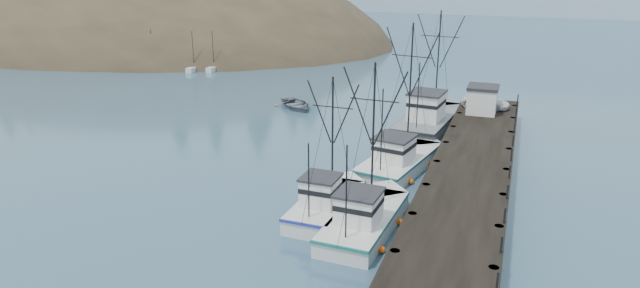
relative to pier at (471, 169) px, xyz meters
The scene contains 13 objects.
ground 21.33m from the pier, 131.19° to the right, with size 400.00×400.00×0.00m, color #2D4D66.
pier is the anchor object (origin of this frame).
headland 108.95m from the pier, 144.86° to the left, with size 134.80×78.00×51.00m.
distant_ridge 154.06m from the pier, 91.49° to the left, with size 360.00×40.00×26.00m, color #9EB2C6.
distant_ridge_far 177.43m from the pier, 107.72° to the left, with size 180.00×25.00×18.00m, color silver.
moored_sailboats 65.89m from the pier, 141.64° to the left, with size 17.87×19.02×6.35m.
trawler_near 10.91m from the pier, 122.18° to the right, with size 4.15×11.19×11.34m.
trawler_mid 11.89m from the pier, 139.09° to the right, with size 3.56×9.80×9.93m.
trawler_far 6.60m from the pier, 155.02° to the left, with size 5.88×12.41×12.46m.
work_vessel 15.10m from the pier, 110.67° to the left, with size 5.67×14.78×12.43m.
pier_shed 15.85m from the pier, 91.94° to the left, with size 3.00×3.20×2.80m.
pickup_truck 18.03m from the pier, 90.96° to the left, with size 2.25×4.89×1.36m, color white.
motorboat 28.42m from the pier, 140.26° to the left, with size 4.14×5.80×1.20m, color slate.
Camera 1 is at (16.82, -26.40, 17.40)m, focal length 32.00 mm.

